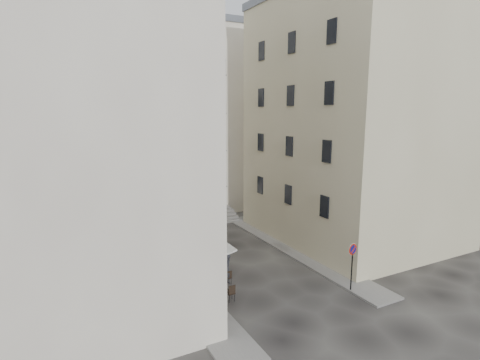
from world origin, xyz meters
TOP-DOWN VIEW (x-y plane):
  - ground at (0.00, 0.00)m, footprint 90.00×90.00m
  - sidewalk_left at (-4.50, 4.00)m, footprint 2.00×22.00m
  - sidewalk_right at (4.50, 3.00)m, footprint 2.00×18.00m
  - building_left at (-10.50, 3.00)m, footprint 12.20×16.20m
  - building_right at (10.50, 3.50)m, footprint 12.20×14.20m
  - building_back at (-1.00, 19.00)m, footprint 18.20×10.20m
  - cafe_storefront at (-4.32, 1.00)m, footprint 1.74×7.30m
  - stone_steps at (0.00, 12.57)m, footprint 9.00×3.15m
  - bollard_near at (-3.25, -1.00)m, footprint 0.12×0.12m
  - bollard_mid at (-3.25, 2.50)m, footprint 0.12×0.12m
  - bollard_far at (-3.25, 6.00)m, footprint 0.12×0.12m
  - no_parking_sign at (3.60, -3.99)m, footprint 0.64×0.14m
  - bistro_table_a at (-3.27, -1.81)m, footprint 1.30×0.61m
  - bistro_table_b at (-2.47, 0.06)m, footprint 1.15×0.54m
  - bistro_table_c at (-3.60, 2.06)m, footprint 1.32×0.62m
  - bistro_table_d at (-2.50, 2.78)m, footprint 1.13×0.53m
  - bistro_table_e at (-3.46, 5.15)m, footprint 1.17×0.55m
  - pedestrian at (-2.15, 0.01)m, footprint 0.81×0.76m

SIDE VIEW (x-z plane):
  - ground at x=0.00m, z-range 0.00..0.00m
  - sidewalk_left at x=-4.50m, z-range 0.00..0.12m
  - sidewalk_right at x=4.50m, z-range 0.00..0.12m
  - stone_steps at x=0.00m, z-range 0.00..0.80m
  - bistro_table_d at x=-2.50m, z-range 0.01..0.80m
  - bistro_table_b at x=-2.47m, z-range 0.01..0.82m
  - bistro_table_e at x=-3.46m, z-range 0.01..0.84m
  - bistro_table_a at x=-3.27m, z-range 0.01..0.92m
  - bistro_table_c at x=-3.60m, z-range 0.01..0.94m
  - bollard_near at x=-3.25m, z-range 0.04..1.02m
  - bollard_mid at x=-3.25m, z-range 0.04..1.02m
  - bollard_far at x=-3.25m, z-range 0.04..1.02m
  - pedestrian at x=-2.15m, z-range 0.00..1.86m
  - cafe_storefront at x=-4.32m, z-range 0.13..3.63m
  - no_parking_sign at x=3.60m, z-range 0.59..3.39m
  - building_right at x=10.50m, z-range 0.01..18.61m
  - building_back at x=-1.00m, z-range 0.01..18.61m
  - building_left at x=-10.50m, z-range 0.01..20.61m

